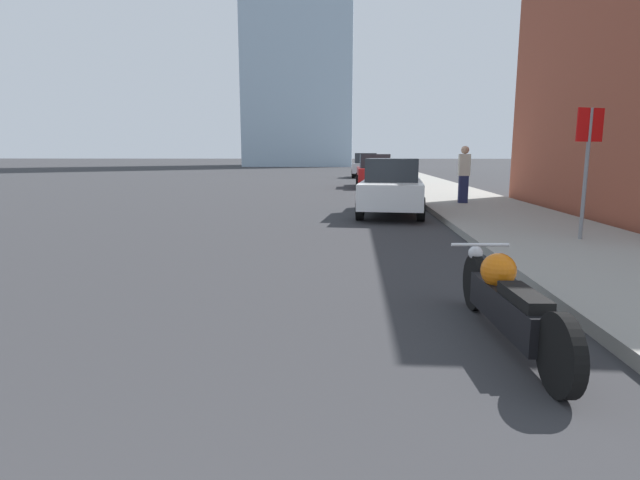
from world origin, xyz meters
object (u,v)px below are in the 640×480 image
object	(u,v)px
parked_car_silver	(366,165)
motorcycle	(507,301)
parked_car_red	(374,171)
pedestrian	(464,173)
parked_car_white	(392,187)
stop_sign	(588,151)

from	to	relation	value
parked_car_silver	motorcycle	bearing A→B (deg)	-86.02
parked_car_red	pedestrian	bearing A→B (deg)	-76.89
parked_car_white	stop_sign	xyz separation A→B (m)	(3.17, -4.89, 0.98)
parked_car_white	parked_car_red	xyz separation A→B (m)	(-0.01, 12.33, 0.06)
parked_car_silver	pedestrian	bearing A→B (deg)	-79.75
motorcycle	parked_car_red	bearing A→B (deg)	87.50
parked_car_white	parked_car_red	world-z (taller)	parked_car_red
parked_car_silver	pedestrian	distance (m)	21.44
motorcycle	parked_car_silver	bearing A→B (deg)	87.52
stop_sign	motorcycle	bearing A→B (deg)	-119.55
parked_car_white	pedestrian	world-z (taller)	pedestrian
motorcycle	stop_sign	world-z (taller)	stop_sign
parked_car_red	parked_car_silver	xyz separation A→B (m)	(-0.17, 11.10, 0.03)
parked_car_white	parked_car_silver	size ratio (longest dim) A/B	1.16
parked_car_white	stop_sign	world-z (taller)	stop_sign
stop_sign	pedestrian	size ratio (longest dim) A/B	1.30
motorcycle	pedestrian	bearing A→B (deg)	76.50
parked_car_white	motorcycle	bearing A→B (deg)	-82.64
motorcycle	pedestrian	xyz separation A→B (m)	(2.16, 12.06, 0.73)
parked_car_silver	parked_car_white	bearing A→B (deg)	-86.45
motorcycle	parked_car_silver	xyz separation A→B (m)	(-0.51, 33.33, 0.51)
parked_car_red	parked_car_silver	distance (m)	11.10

